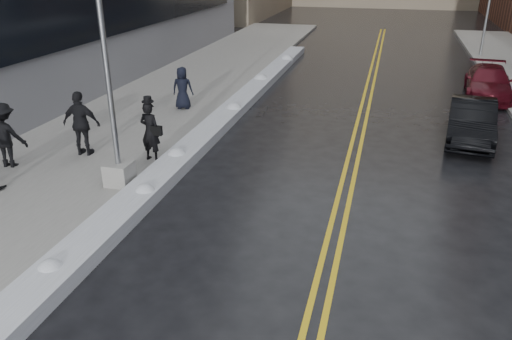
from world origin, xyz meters
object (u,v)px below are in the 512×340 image
Objects in this scene: lamppost at (110,97)px; pedestrian_fedora at (150,132)px; pedestrian_c at (183,88)px; pedestrian_e at (5,135)px; pedestrian_d at (82,124)px; car_maroon at (488,82)px; car_black at (471,121)px.

pedestrian_fedora is at bearing 87.54° from lamppost.
pedestrian_c is 7.15m from pedestrian_e.
pedestrian_d is 16.82m from car_maroon.
pedestrian_d reaches higher than pedestrian_c.
pedestrian_c is 0.40× the size of car_black.
pedestrian_d is (-2.16, -0.13, 0.09)m from pedestrian_fedora.
pedestrian_d is 12.45m from car_black.
lamppost reaches higher than pedestrian_e.
pedestrian_e is at bearing -148.59° from car_black.
pedestrian_e reaches higher than pedestrian_fedora.
pedestrian_e is (-1.59, -1.33, -0.04)m from pedestrian_d.
car_maroon is (10.80, 12.45, -1.88)m from lamppost.
pedestrian_d is at bearing 70.14° from pedestrian_c.
pedestrian_fedora is (0.08, 1.78, -1.50)m from lamppost.
lamppost is 3.01m from pedestrian_d.
car_black is 0.91× the size of car_maroon.
pedestrian_d is 1.05× the size of pedestrian_e.
pedestrian_e is 14.43m from car_black.
car_maroon is at bearing -145.39° from pedestrian_e.
lamppost is 1.70× the size of car_maroon.
pedestrian_e is at bearing -135.03° from car_maroon.
lamppost is 3.96m from pedestrian_e.
pedestrian_c is at bearing -105.79° from pedestrian_d.
pedestrian_fedora is at bearing 178.14° from pedestrian_d.
car_maroon is (1.40, 6.03, -0.02)m from car_black.
pedestrian_fedora is 15.13m from car_maroon.
car_black is (13.07, 6.11, -0.41)m from pedestrian_e.
pedestrian_d is at bearing 141.63° from lamppost.
car_black is at bearing -162.70° from pedestrian_d.
car_maroon is at bearing 83.31° from car_black.
pedestrian_d is (-2.09, 1.65, -1.41)m from lamppost.
lamppost reaches higher than car_black.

